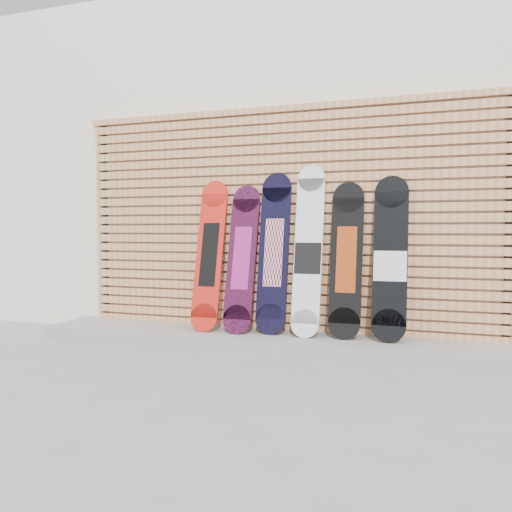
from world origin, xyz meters
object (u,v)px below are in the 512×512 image
object	(u,v)px
snowboard_1	(242,258)
snowboard_5	(390,259)
snowboard_2	(274,253)
snowboard_4	(346,260)
snowboard_3	(308,251)
snowboard_0	(210,255)

from	to	relation	value
snowboard_1	snowboard_5	bearing A→B (deg)	1.37
snowboard_2	snowboard_4	xyz separation A→B (m)	(0.69, 0.00, -0.05)
snowboard_1	snowboard_4	xyz separation A→B (m)	(0.99, 0.04, 0.00)
snowboard_2	snowboard_3	distance (m)	0.34
snowboard_1	snowboard_3	xyz separation A→B (m)	(0.65, 0.02, 0.08)
snowboard_1	snowboard_5	world-z (taller)	snowboard_5
snowboard_1	snowboard_2	world-z (taller)	snowboard_2
snowboard_4	snowboard_0	bearing A→B (deg)	-178.32
snowboard_1	snowboard_5	size ratio (longest dim) A/B	0.97
snowboard_0	snowboard_5	xyz separation A→B (m)	(1.72, 0.03, -0.01)
snowboard_3	snowboard_5	bearing A→B (deg)	1.14
snowboard_4	snowboard_5	size ratio (longest dim) A/B	0.97
snowboard_1	snowboard_3	world-z (taller)	snowboard_3
snowboard_1	snowboard_4	bearing A→B (deg)	2.32
snowboard_0	snowboard_5	distance (m)	1.72
snowboard_2	snowboard_4	world-z (taller)	snowboard_2
snowboard_1	snowboard_4	distance (m)	1.00
snowboard_4	snowboard_5	bearing A→B (deg)	-1.07
snowboard_1	snowboard_4	world-z (taller)	snowboard_4
snowboard_3	snowboard_4	world-z (taller)	snowboard_3
snowboard_1	snowboard_3	distance (m)	0.65
snowboard_0	snowboard_3	distance (m)	0.99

